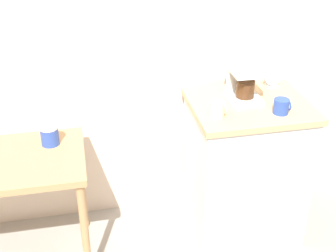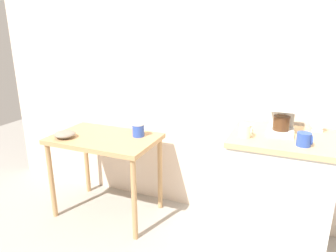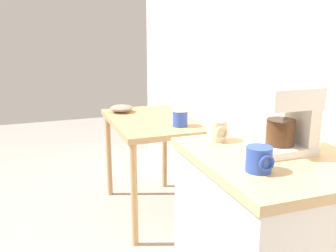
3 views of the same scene
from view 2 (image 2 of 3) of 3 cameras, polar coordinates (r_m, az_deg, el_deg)
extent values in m
plane|color=gray|center=(2.76, 1.80, -18.63)|extent=(8.00, 8.00, 0.00)
cube|color=beige|center=(2.63, 7.68, 12.40)|extent=(4.40, 0.10, 2.80)
cube|color=tan|center=(2.70, -11.85, -2.36)|extent=(0.91, 0.58, 0.04)
cylinder|color=tan|center=(2.92, -21.06, -9.63)|extent=(0.04, 0.04, 0.71)
cylinder|color=tan|center=(2.46, -6.37, -13.69)|extent=(0.04, 0.04, 0.71)
cylinder|color=tan|center=(3.25, -15.10, -6.20)|extent=(0.04, 0.04, 0.71)
cylinder|color=tan|center=(2.85, -1.52, -9.00)|extent=(0.04, 0.04, 0.71)
cube|color=white|center=(2.43, 19.65, -12.60)|extent=(0.67, 0.56, 0.90)
cube|color=tan|center=(2.24, 20.83, -2.19)|extent=(0.70, 0.59, 0.04)
cylinder|color=gray|center=(2.75, -18.77, -2.02)|extent=(0.08, 0.08, 0.01)
ellipsoid|color=gray|center=(2.75, -18.83, -1.45)|extent=(0.18, 0.18, 0.05)
cylinder|color=#2D4CAD|center=(2.64, -5.61, -0.84)|extent=(0.10, 0.10, 0.11)
cylinder|color=white|center=(2.62, -5.64, 0.40)|extent=(0.11, 0.11, 0.01)
cube|color=white|center=(2.28, 20.36, -0.98)|extent=(0.18, 0.22, 0.03)
cube|color=white|center=(2.33, 20.77, 2.32)|extent=(0.16, 0.05, 0.26)
cube|color=white|center=(2.22, 20.91, 4.04)|extent=(0.18, 0.22, 0.08)
cylinder|color=#4C2D19|center=(2.25, 20.52, 0.52)|extent=(0.11, 0.11, 0.10)
cylinder|color=#2D4CAD|center=(2.08, 24.20, -2.31)|extent=(0.09, 0.09, 0.09)
torus|color=#2D4CAD|center=(2.08, 25.46, -2.45)|extent=(0.01, 0.06, 0.06)
cylinder|color=beige|center=(2.12, 14.28, -0.86)|extent=(0.08, 0.08, 0.09)
torus|color=beige|center=(2.12, 15.45, -1.00)|extent=(0.01, 0.06, 0.06)
cube|color=#B2B5BA|center=(2.43, 26.19, -0.71)|extent=(0.08, 0.06, 0.02)
cylinder|color=#B2B5BA|center=(2.42, 26.38, 0.62)|extent=(0.11, 0.05, 0.11)
cylinder|color=black|center=(2.42, 26.38, 0.61)|extent=(0.09, 0.04, 0.09)
camera|label=1|loc=(1.16, -89.37, 29.61)|focal=50.36mm
camera|label=3|loc=(1.72, 62.83, 0.65)|focal=40.40mm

